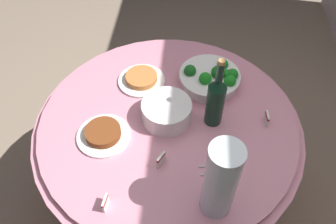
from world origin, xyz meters
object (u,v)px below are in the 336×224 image
(food_plate_stir_fry, at_px, (103,134))
(label_placard_front, at_px, (267,118))
(label_placard_rear, at_px, (105,203))
(wine_bottle, at_px, (216,100))
(broccoli_bowl, at_px, (211,78))
(serving_tongs, at_px, (222,168))
(label_placard_mid, at_px, (161,159))
(decorative_fruit_vase, at_px, (220,183))
(food_plate_peanuts, at_px, (142,79))
(plate_stack, at_px, (167,111))

(food_plate_stir_fry, height_order, label_placard_front, label_placard_front)
(label_placard_front, height_order, label_placard_rear, same)
(wine_bottle, xyz_separation_m, food_plate_stir_fry, (0.12, -0.44, -0.11))
(broccoli_bowl, bearing_deg, label_placard_front, 47.50)
(broccoli_bowl, xyz_separation_m, label_placard_rear, (0.64, -0.37, -0.01))
(label_placard_front, bearing_deg, food_plate_stir_fry, -79.46)
(serving_tongs, xyz_separation_m, label_placard_mid, (-0.00, -0.23, 0.03))
(label_placard_front, relative_size, label_placard_mid, 1.00)
(wine_bottle, xyz_separation_m, label_placard_rear, (0.42, -0.37, -0.10))
(wine_bottle, height_order, label_placard_mid, wine_bottle)
(serving_tongs, distance_m, label_placard_rear, 0.45)
(broccoli_bowl, height_order, label_placard_rear, broccoli_bowl)
(decorative_fruit_vase, relative_size, food_plate_stir_fry, 1.55)
(decorative_fruit_vase, xyz_separation_m, label_placard_rear, (0.04, -0.38, -0.13))
(food_plate_peanuts, bearing_deg, food_plate_stir_fry, -19.04)
(decorative_fruit_vase, xyz_separation_m, serving_tongs, (-0.15, 0.03, -0.16))
(food_plate_peanuts, distance_m, label_placard_mid, 0.46)
(wine_bottle, height_order, decorative_fruit_vase, decorative_fruit_vase)
(serving_tongs, distance_m, food_plate_peanuts, 0.58)
(wine_bottle, relative_size, label_placard_front, 6.11)
(broccoli_bowl, distance_m, decorative_fruit_vase, 0.61)
(plate_stack, xyz_separation_m, serving_tongs, (0.23, 0.23, -0.04))
(decorative_fruit_vase, height_order, serving_tongs, decorative_fruit_vase)
(label_placard_mid, distance_m, label_placard_rear, 0.26)
(decorative_fruit_vase, distance_m, label_placard_mid, 0.29)
(broccoli_bowl, distance_m, plate_stack, 0.29)
(broccoli_bowl, bearing_deg, serving_tongs, 5.48)
(food_plate_stir_fry, relative_size, label_placard_mid, 4.00)
(food_plate_peanuts, bearing_deg, plate_stack, 32.29)
(wine_bottle, xyz_separation_m, decorative_fruit_vase, (0.38, 0.01, 0.03))
(plate_stack, distance_m, food_plate_stir_fry, 0.28)
(plate_stack, bearing_deg, label_placard_rear, -23.23)
(decorative_fruit_vase, height_order, food_plate_peanuts, decorative_fruit_vase)
(broccoli_bowl, height_order, label_placard_front, broccoli_bowl)
(plate_stack, distance_m, wine_bottle, 0.21)
(decorative_fruit_vase, xyz_separation_m, food_plate_peanuts, (-0.59, -0.34, -0.14))
(broccoli_bowl, height_order, food_plate_peanuts, broccoli_bowl)
(decorative_fruit_vase, distance_m, serving_tongs, 0.22)
(broccoli_bowl, bearing_deg, decorative_fruit_vase, 1.46)
(decorative_fruit_vase, bearing_deg, food_plate_peanuts, -150.43)
(plate_stack, distance_m, decorative_fruit_vase, 0.45)
(plate_stack, xyz_separation_m, food_plate_peanuts, (-0.21, -0.14, -0.03))
(plate_stack, bearing_deg, label_placard_front, 91.14)
(food_plate_peanuts, relative_size, label_placard_mid, 4.00)
(plate_stack, distance_m, serving_tongs, 0.33)
(serving_tongs, bearing_deg, wine_bottle, -171.76)
(decorative_fruit_vase, height_order, food_plate_stir_fry, decorative_fruit_vase)
(broccoli_bowl, height_order, serving_tongs, broccoli_bowl)
(serving_tongs, height_order, food_plate_stir_fry, food_plate_stir_fry)
(plate_stack, bearing_deg, broccoli_bowl, 139.85)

